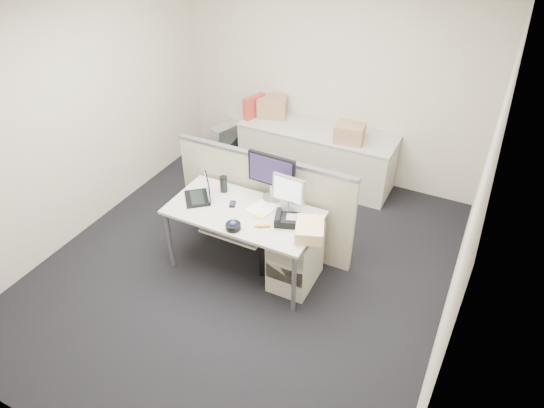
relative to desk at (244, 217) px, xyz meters
The scene contains 28 objects.
floor 0.67m from the desk, ahead, with size 4.00×4.50×0.01m, color black.
wall_back 2.35m from the desk, 90.00° to the left, with size 4.00×0.02×2.70m, color beige.
wall_front 2.35m from the desk, 90.00° to the right, with size 4.00×0.02×2.70m, color beige.
wall_left 2.11m from the desk, behind, with size 0.02×4.50×2.70m, color beige.
wall_right 2.11m from the desk, ahead, with size 0.02×4.50×2.70m, color beige.
desk is the anchor object (origin of this frame).
keyboard_tray 0.19m from the desk, 90.00° to the right, with size 0.62×0.32×0.02m, color #AFADA4.
drawer_pedestal 0.65m from the desk, ahead, with size 0.40×0.55×0.65m, color beige.
cubicle_partition 0.46m from the desk, 90.00° to the left, with size 2.00×0.06×1.10m, color #AEA98B.
back_counter 1.95m from the desk, 90.00° to the left, with size 2.00×0.60×0.72m, color beige.
monitor_main 0.47m from the desk, 64.89° to the left, with size 0.50×0.19×0.50m, color black.
monitor_small 0.51m from the desk, 24.23° to the left, with size 0.33×0.16×0.40m, color #B7B7BC.
laptop 0.55m from the desk, behind, with size 0.31×0.23×0.23m, color black.
trackball 0.30m from the desk, 79.88° to the right, with size 0.14×0.14×0.06m, color black.
desk_phone 0.47m from the desk, ahead, with size 0.23×0.19×0.07m, color black.
paper_stack 0.20m from the desk, 38.66° to the left, with size 0.22×0.28×0.01m, color white.
sticky_pad 0.19m from the desk, ahead, with size 0.09×0.09×0.01m, color yellow.
travel_mug 0.44m from the desk, 147.85° to the left, with size 0.08×0.08×0.16m, color black.
banana 0.32m from the desk, 25.78° to the right, with size 0.16×0.04×0.04m, color yellow.
cellphone 0.17m from the desk, 161.57° to the left, with size 0.06×0.11×0.01m, color black.
manila_folders 0.73m from the desk, ahead, with size 0.25×0.32×0.12m, color #F7E294.
keyboard 0.15m from the desk, 109.65° to the right, with size 0.46×0.16×0.03m, color black.
pc_tower_desk 0.52m from the desk, 44.98° to the left, with size 0.20×0.49×0.46m, color black.
pc_tower_spare_dark 2.11m from the desk, 125.36° to the left, with size 0.19×0.47×0.44m, color black.
pc_tower_spare_silver 2.51m from the desk, 124.69° to the left, with size 0.20×0.49×0.46m, color #B7B7BC.
cardboard_box_left 2.17m from the desk, 108.85° to the left, with size 0.37×0.28×0.28m, color tan.
cardboard_box_right 1.87m from the desk, 75.87° to the left, with size 0.34×0.26×0.25m, color tan.
red_binder 2.12m from the desk, 115.21° to the left, with size 0.08×0.33×0.31m, color #B3382C.
Camera 1 is at (1.95, -3.29, 3.53)m, focal length 32.00 mm.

